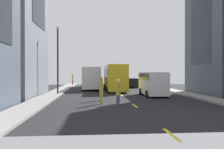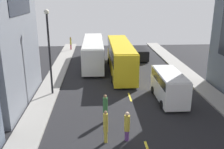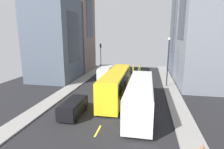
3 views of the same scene
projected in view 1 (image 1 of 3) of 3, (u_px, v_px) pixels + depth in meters
name	position (u px, v px, depth m)	size (l,w,h in m)	color
ground_plane	(118.00, 92.00, 30.39)	(41.53, 41.53, 0.00)	black
sidewalk_west	(57.00, 92.00, 29.77)	(2.07, 44.00, 0.15)	gray
sidewalk_east	(176.00, 91.00, 31.00)	(2.07, 44.00, 0.15)	gray
lane_stripe_0	(172.00, 135.00, 9.45)	(0.16, 2.00, 0.01)	yellow
lane_stripe_1	(135.00, 106.00, 17.83)	(0.16, 2.00, 0.01)	yellow
lane_stripe_2	(122.00, 95.00, 26.20)	(0.16, 2.00, 0.01)	yellow
lane_stripe_3	(115.00, 90.00, 34.57)	(0.16, 2.00, 0.01)	yellow
lane_stripe_4	(110.00, 87.00, 42.95)	(0.16, 2.00, 0.01)	yellow
lane_stripe_5	(108.00, 84.00, 51.32)	(0.16, 2.00, 0.01)	yellow
city_bus_white	(92.00, 76.00, 37.48)	(2.80, 12.29, 3.35)	silver
streetcar_yellow	(114.00, 76.00, 34.14)	(2.70, 12.51, 3.59)	yellow
delivery_van_white	(153.00, 82.00, 25.48)	(2.25, 5.42, 2.58)	white
car_black_0	(131.00, 82.00, 40.51)	(1.95, 4.35, 1.58)	black
pedestrian_walking_far	(101.00, 90.00, 18.70)	(0.30, 0.30, 2.20)	gold
pedestrian_waiting_curb	(118.00, 91.00, 18.96)	(0.36, 0.36, 2.01)	#593372
pedestrian_crossing_mid	(101.00, 88.00, 21.43)	(0.35, 0.35, 2.16)	gold
pedestrian_crossing_near	(73.00, 79.00, 46.63)	(0.28, 0.28, 2.14)	maroon
streetlamp_near	(58.00, 53.00, 26.66)	(0.44, 0.44, 7.68)	black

